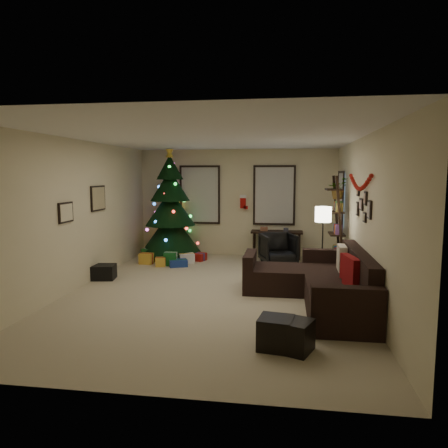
{
  "coord_description": "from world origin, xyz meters",
  "views": [
    {
      "loc": [
        1.23,
        -7.06,
        2.08
      ],
      "look_at": [
        0.1,
        0.6,
        1.15
      ],
      "focal_mm": 33.41,
      "sensor_mm": 36.0,
      "label": 1
    }
  ],
  "objects": [
    {
      "name": "floor",
      "position": [
        0.0,
        0.0,
        0.0
      ],
      "size": [
        7.0,
        7.0,
        0.0
      ],
      "primitive_type": "plane",
      "color": "#B9AC8C",
      "rests_on": "ground"
    },
    {
      "name": "ceiling",
      "position": [
        0.0,
        0.0,
        2.7
      ],
      "size": [
        7.0,
        7.0,
        0.0
      ],
      "primitive_type": "plane",
      "rotation": [
        3.14,
        0.0,
        0.0
      ],
      "color": "white",
      "rests_on": "floor"
    },
    {
      "name": "wall_back",
      "position": [
        0.0,
        3.5,
        1.35
      ],
      "size": [
        5.0,
        0.0,
        5.0
      ],
      "primitive_type": "plane",
      "rotation": [
        1.57,
        0.0,
        0.0
      ],
      "color": "beige",
      "rests_on": "floor"
    },
    {
      "name": "wall_front",
      "position": [
        0.0,
        -3.5,
        1.35
      ],
      "size": [
        5.0,
        0.0,
        5.0
      ],
      "primitive_type": "plane",
      "rotation": [
        -1.57,
        0.0,
        0.0
      ],
      "color": "beige",
      "rests_on": "floor"
    },
    {
      "name": "wall_left",
      "position": [
        -2.5,
        0.0,
        1.35
      ],
      "size": [
        0.0,
        7.0,
        7.0
      ],
      "primitive_type": "plane",
      "rotation": [
        1.57,
        0.0,
        1.57
      ],
      "color": "beige",
      "rests_on": "floor"
    },
    {
      "name": "wall_right",
      "position": [
        2.5,
        0.0,
        1.35
      ],
      "size": [
        0.0,
        7.0,
        7.0
      ],
      "primitive_type": "plane",
      "rotation": [
        1.57,
        0.0,
        -1.57
      ],
      "color": "beige",
      "rests_on": "floor"
    },
    {
      "name": "window_back_left",
      "position": [
        -0.95,
        3.47,
        1.55
      ],
      "size": [
        1.05,
        0.06,
        1.5
      ],
      "color": "#728CB2",
      "rests_on": "wall_back"
    },
    {
      "name": "window_back_right",
      "position": [
        0.95,
        3.47,
        1.55
      ],
      "size": [
        1.05,
        0.06,
        1.5
      ],
      "color": "#728CB2",
      "rests_on": "wall_back"
    },
    {
      "name": "window_right_wall",
      "position": [
        2.47,
        2.55,
        1.5
      ],
      "size": [
        0.06,
        0.9,
        1.3
      ],
      "color": "#728CB2",
      "rests_on": "wall_right"
    },
    {
      "name": "christmas_tree",
      "position": [
        -1.58,
        2.89,
        1.15
      ],
      "size": [
        1.49,
        1.49,
        2.78
      ],
      "rotation": [
        0.0,
        0.0,
        -0.21
      ],
      "color": "black",
      "rests_on": "floor"
    },
    {
      "name": "presents",
      "position": [
        -1.41,
        2.23,
        0.12
      ],
      "size": [
        1.5,
        1.01,
        0.3
      ],
      "rotation": [
        0.0,
        0.0,
        0.27
      ],
      "color": "gold",
      "rests_on": "floor"
    },
    {
      "name": "sofa",
      "position": [
        1.83,
        -0.28,
        0.29
      ],
      "size": [
        1.96,
        2.84,
        0.89
      ],
      "color": "black",
      "rests_on": "floor"
    },
    {
      "name": "pillow_red_a",
      "position": [
        2.21,
        -0.87,
        0.64
      ],
      "size": [
        0.21,
        0.48,
        0.46
      ],
      "primitive_type": "cube",
      "rotation": [
        0.0,
        0.0,
        0.2
      ],
      "color": "maroon",
      "rests_on": "sofa"
    },
    {
      "name": "pillow_red_b",
      "position": [
        2.21,
        -0.55,
        0.64
      ],
      "size": [
        0.21,
        0.42,
        0.4
      ],
      "primitive_type": "cube",
      "rotation": [
        0.0,
        0.0,
        0.26
      ],
      "color": "maroon",
      "rests_on": "sofa"
    },
    {
      "name": "pillow_cream",
      "position": [
        2.21,
        0.21,
        0.63
      ],
      "size": [
        0.14,
        0.46,
        0.46
      ],
      "primitive_type": "cube",
      "rotation": [
        0.0,
        0.0,
        -0.02
      ],
      "color": "beige",
      "rests_on": "sofa"
    },
    {
      "name": "ottoman_near",
      "position": [
        1.14,
        -2.23,
        0.19
      ],
      "size": [
        0.46,
        0.46,
        0.38
      ],
      "primitive_type": "cube",
      "rotation": [
        0.0,
        0.0,
        -0.16
      ],
      "color": "black",
      "rests_on": "floor"
    },
    {
      "name": "ottoman_far",
      "position": [
        1.36,
        -2.27,
        0.19
      ],
      "size": [
        0.52,
        0.52,
        0.37
      ],
      "primitive_type": "cube",
      "rotation": [
        0.0,
        0.0,
        -0.39
      ],
      "color": "black",
      "rests_on": "floor"
    },
    {
      "name": "desk",
      "position": [
        1.03,
        3.22,
        0.6
      ],
      "size": [
        1.26,
        0.45,
        0.68
      ],
      "color": "black",
      "rests_on": "floor"
    },
    {
      "name": "desk_chair",
      "position": [
        1.09,
        2.57,
        0.36
      ],
      "size": [
        0.87,
        0.84,
        0.72
      ],
      "primitive_type": "imported",
      "rotation": [
        0.0,
        0.0,
        0.33
      ],
      "color": "black",
      "rests_on": "floor"
    },
    {
      "name": "bookshelf",
      "position": [
        2.3,
        1.66,
        0.99
      ],
      "size": [
        0.3,
        0.6,
        2.05
      ],
      "color": "black",
      "rests_on": "floor"
    },
    {
      "name": "potted_plant",
      "position": [
        2.3,
        1.83,
        1.85
      ],
      "size": [
        0.67,
        0.68,
        0.57
      ],
      "primitive_type": "imported",
      "rotation": [
        0.0,
        0.0,
        0.87
      ],
      "color": "#4C4C4C",
      "rests_on": "bookshelf"
    },
    {
      "name": "floor_lamp",
      "position": [
        1.95,
        1.03,
        1.22
      ],
      "size": [
        0.31,
        0.31,
        1.46
      ],
      "rotation": [
        0.0,
        0.0,
        0.36
      ],
      "color": "black",
      "rests_on": "floor"
    },
    {
      "name": "art_map",
      "position": [
        -2.48,
        0.81,
        1.6
      ],
      "size": [
        0.04,
        0.6,
        0.5
      ],
      "color": "black",
      "rests_on": "wall_left"
    },
    {
      "name": "art_abstract",
      "position": [
        -2.48,
        -0.45,
        1.43
      ],
      "size": [
        0.04,
        0.45,
        0.35
      ],
      "color": "black",
      "rests_on": "wall_left"
    },
    {
      "name": "gallery",
      "position": [
        2.48,
        -0.07,
        1.57
      ],
      "size": [
        0.03,
        1.25,
        0.54
      ],
      "color": "black",
      "rests_on": "wall_right"
    },
    {
      "name": "garland",
      "position": [
        2.45,
        0.18,
        1.95
      ],
      "size": [
        0.08,
        1.9,
        0.3
      ],
      "primitive_type": null,
      "color": "#A5140C",
      "rests_on": "wall_right"
    },
    {
      "name": "stocking_left",
      "position": [
        -0.14,
        3.6,
        1.54
      ],
      "size": [
        0.2,
        0.05,
        0.36
      ],
      "color": "#990F0C",
      "rests_on": "wall_back"
    },
    {
      "name": "stocking_right",
      "position": [
        0.19,
        3.32,
        1.39
      ],
      "size": [
        0.2,
        0.05,
        0.36
      ],
      "color": "#990F0C",
      "rests_on": "wall_back"
    },
    {
      "name": "storage_bin",
      "position": [
        -2.39,
        0.6,
        0.14
      ],
      "size": [
        0.63,
        0.47,
        0.29
      ],
      "primitive_type": "cube",
      "rotation": [
        0.0,
        0.0,
        0.16
      ],
      "color": "black",
      "rests_on": "floor"
    }
  ]
}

